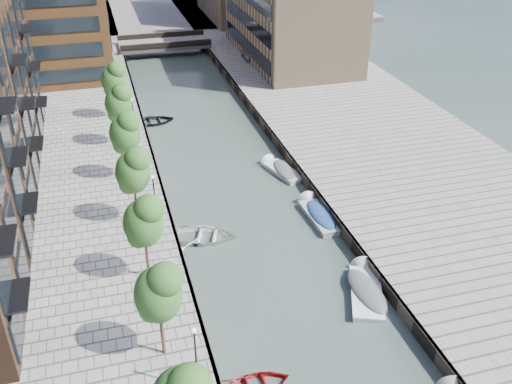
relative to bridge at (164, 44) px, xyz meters
name	(u,v)px	position (x,y,z in m)	size (l,w,h in m)	color
water	(209,139)	(0.00, -32.00, -1.39)	(300.00, 300.00, 0.00)	#38473F
quay_right	(354,118)	(16.00, -32.00, -0.89)	(20.00, 140.00, 1.00)	gray
quay_wall_left	(148,142)	(-6.10, -32.00, -0.89)	(0.25, 140.00, 1.00)	#332823
quay_wall_right	(266,128)	(6.10, -32.00, -0.89)	(0.25, 140.00, 1.00)	#332823
far_closure	(144,10)	(0.00, 28.00, -0.89)	(80.00, 40.00, 1.00)	gray
tan_block_near	(290,5)	(16.00, -10.00, 6.61)	(12.00, 25.00, 14.00)	#9C7D5F
bridge	(164,44)	(0.00, 0.00, 0.00)	(13.00, 6.00, 1.30)	gray
tree_1	(158,291)	(-8.50, -61.00, 3.92)	(2.50, 2.50, 5.95)	#382619
tree_2	(143,220)	(-8.50, -54.00, 3.92)	(2.50, 2.50, 5.95)	#382619
tree_3	(132,169)	(-8.50, -47.00, 3.92)	(2.50, 2.50, 5.95)	#382619
tree_4	(124,131)	(-8.50, -40.00, 3.92)	(2.50, 2.50, 5.95)	#382619
tree_5	(118,102)	(-8.50, -33.00, 3.92)	(2.50, 2.50, 5.95)	#382619
tree_6	(113,78)	(-8.50, -26.00, 3.92)	(2.50, 2.50, 5.95)	#382619
lamp_0	(196,353)	(-7.20, -64.00, 2.12)	(0.24, 0.24, 4.12)	black
lamp_1	(154,195)	(-7.20, -48.00, 2.12)	(0.24, 0.24, 4.12)	black
lamp_2	(134,114)	(-7.20, -32.00, 2.12)	(0.24, 0.24, 4.12)	black
sloop_3	(203,239)	(-4.04, -49.42, -1.39)	(3.65, 5.11, 1.06)	silver
sloop_4	(153,123)	(-4.95, -26.28, -1.39)	(3.38, 4.74, 0.98)	black
motorboat_1	(366,289)	(4.97, -58.26, -1.16)	(3.87, 5.94, 1.88)	white
motorboat_3	(318,214)	(5.36, -48.82, -1.17)	(2.11, 5.53, 1.82)	#AEAEAC
motorboat_4	(281,170)	(4.84, -40.75, -1.20)	(3.01, 5.08, 1.60)	silver
car	(249,54)	(10.41, -9.73, 0.33)	(1.71, 4.25, 1.45)	gray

